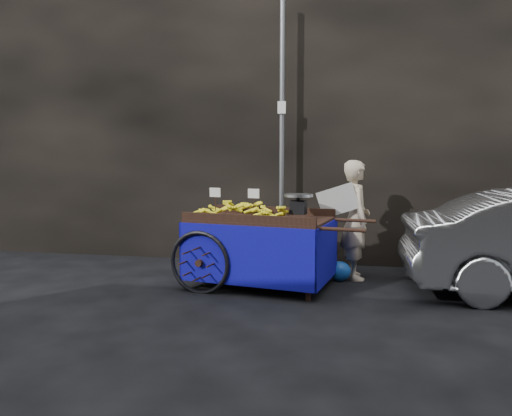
# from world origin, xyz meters

# --- Properties ---
(ground) EXTENTS (80.00, 80.00, 0.00)m
(ground) POSITION_xyz_m (0.00, 0.00, 0.00)
(ground) COLOR black
(ground) RESTS_ON ground
(building_wall) EXTENTS (13.50, 2.00, 5.00)m
(building_wall) POSITION_xyz_m (0.39, 2.60, 2.50)
(building_wall) COLOR black
(building_wall) RESTS_ON ground
(street_pole) EXTENTS (0.12, 0.10, 4.00)m
(street_pole) POSITION_xyz_m (0.30, 1.30, 2.01)
(street_pole) COLOR slate
(street_pole) RESTS_ON ground
(banana_cart) EXTENTS (2.54, 1.47, 1.30)m
(banana_cart) POSITION_xyz_m (0.15, 0.12, 0.80)
(banana_cart) COLOR black
(banana_cart) RESTS_ON ground
(vendor) EXTENTS (0.79, 0.67, 1.63)m
(vendor) POSITION_xyz_m (1.40, 0.76, 0.82)
(vendor) COLOR tan
(vendor) RESTS_ON ground
(plastic_bag) EXTENTS (0.30, 0.24, 0.27)m
(plastic_bag) POSITION_xyz_m (1.20, 0.57, 0.13)
(plastic_bag) COLOR #164CAB
(plastic_bag) RESTS_ON ground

